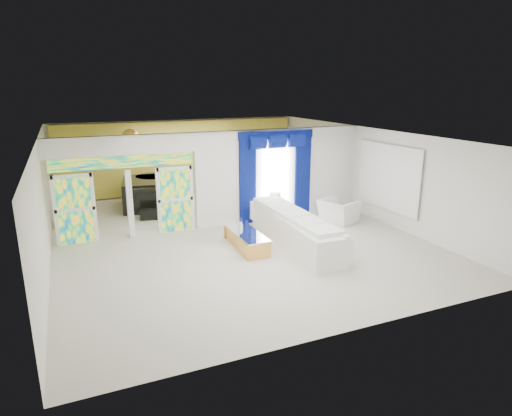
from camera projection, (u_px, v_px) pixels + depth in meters
name	position (u px, v px, depth m)	size (l,w,h in m)	color
floor	(231.00, 234.00, 13.38)	(12.00, 12.00, 0.00)	#B7AF9E
dividing_wall	(281.00, 174.00, 14.68)	(5.70, 0.18, 3.00)	white
dividing_header	(122.00, 145.00, 12.44)	(4.30, 0.18, 0.55)	white
stained_panel_left	(75.00, 209.00, 12.36)	(0.95, 0.04, 2.00)	#994C3F
stained_panel_right	(175.00, 199.00, 13.45)	(0.95, 0.04, 2.00)	#994C3F
stained_transom	(124.00, 162.00, 12.57)	(4.00, 0.05, 0.35)	#994C3F
window_pane	(275.00, 177.00, 14.51)	(1.00, 0.02, 2.30)	white
blue_drape_left	(248.00, 181.00, 14.12)	(0.55, 0.10, 2.80)	#030541
blue_drape_right	(302.00, 176.00, 14.88)	(0.55, 0.10, 2.80)	#030541
blue_pelmet	(276.00, 135.00, 14.12)	(2.60, 0.12, 0.25)	#030541
wall_mirror	(388.00, 177.00, 13.97)	(0.04, 2.70, 1.90)	white
gold_curtains	(181.00, 157.00, 18.19)	(9.70, 0.12, 2.90)	gold
white_sofa	(295.00, 230.00, 12.46)	(0.92, 4.31, 0.82)	white
coffee_table	(246.00, 240.00, 12.26)	(0.65, 1.96, 0.43)	gold
console_table	(283.00, 215.00, 14.73)	(1.15, 0.36, 0.38)	silver
table_lamp	(275.00, 202.00, 14.49)	(0.36, 0.36, 0.58)	silver
armchair	(338.00, 211.00, 14.51)	(1.12, 0.98, 0.73)	white
grand_piano	(146.00, 193.00, 16.23)	(1.57, 2.06, 1.04)	black
piano_bench	(155.00, 214.00, 14.91)	(0.99, 0.38, 0.33)	black
tv_console	(69.00, 214.00, 14.13)	(0.51, 0.47, 0.75)	tan
chandelier	(130.00, 138.00, 14.80)	(0.60, 0.60, 0.60)	gold
decanters	(246.00, 228.00, 12.25)	(0.18, 1.16, 0.27)	navy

